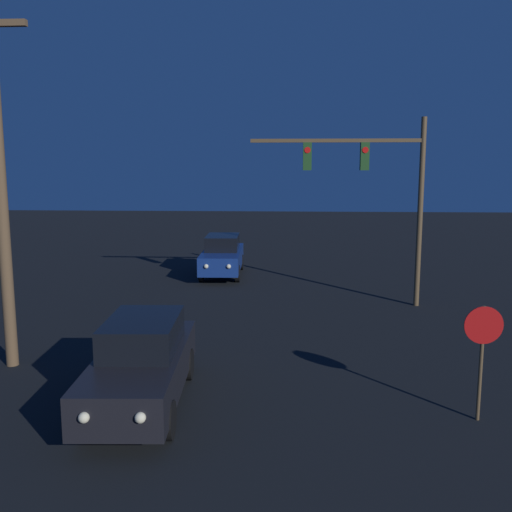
# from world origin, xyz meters

# --- Properties ---
(car_near) EXTENTS (1.84, 4.68, 1.71)m
(car_near) POSITION_xyz_m (-1.99, 11.94, 0.87)
(car_near) COLOR black
(car_near) RESTS_ON ground_plane
(car_far) EXTENTS (1.76, 4.66, 1.71)m
(car_far) POSITION_xyz_m (-1.98, 25.41, 0.87)
(car_far) COLOR navy
(car_far) RESTS_ON ground_plane
(traffic_signal_mast) EXTENTS (5.69, 0.30, 6.23)m
(traffic_signal_mast) POSITION_xyz_m (3.70, 20.44, 4.19)
(traffic_signal_mast) COLOR brown
(traffic_signal_mast) RESTS_ON ground_plane
(stop_sign) EXTENTS (0.70, 0.07, 2.17)m
(stop_sign) POSITION_xyz_m (4.39, 11.60, 1.51)
(stop_sign) COLOR brown
(stop_sign) RESTS_ON ground_plane
(utility_pole) EXTENTS (1.66, 0.28, 8.57)m
(utility_pole) POSITION_xyz_m (-5.66, 13.98, 4.45)
(utility_pole) COLOR brown
(utility_pole) RESTS_ON ground_plane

